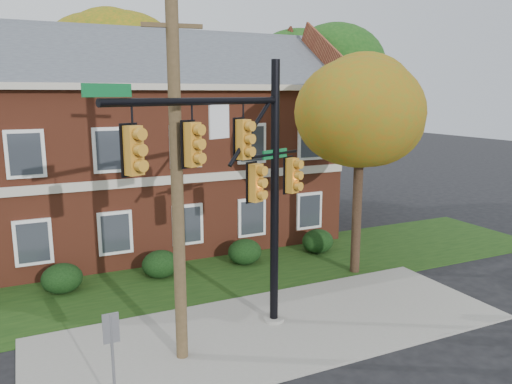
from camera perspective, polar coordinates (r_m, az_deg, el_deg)
name	(u,v)px	position (r m, az deg, el deg)	size (l,w,h in m)	color
ground	(294,345)	(14.55, 4.33, -16.99)	(120.00, 120.00, 0.00)	black
sidewalk	(277,328)	(15.31, 2.42, -15.30)	(14.00, 5.00, 0.08)	gray
grass_strip	(217,275)	(19.51, -4.52, -9.39)	(30.00, 6.00, 0.04)	#193811
apartment_building	(127,136)	(23.56, -14.52, 6.24)	(18.80, 8.80, 9.74)	brown
hedge_left	(62,278)	(18.93, -21.30, -9.19)	(1.40, 1.26, 1.05)	black
hedge_center	(160,264)	(19.41, -10.86, -8.09)	(1.40, 1.26, 1.05)	black
hedge_right	(245,252)	(20.50, -1.29, -6.85)	(1.40, 1.26, 1.05)	black
hedge_far_right	(318,241)	(22.09, 7.07, -5.60)	(1.40, 1.26, 1.05)	black
tree_near_right	(369,99)	(18.97, 12.75, 10.31)	(4.50, 4.25, 8.58)	black
tree_right_rear	(328,71)	(28.66, 8.23, 13.57)	(6.30, 5.95, 10.62)	black
tree_far_rear	(121,60)	(31.50, -15.22, 14.38)	(6.84, 6.46, 11.52)	black
traffic_signal	(242,171)	(13.22, -1.62, 2.36)	(6.46, 3.00, 7.79)	gray
utility_pole	(177,186)	(12.39, -9.00, 0.64)	(1.42, 0.35, 9.12)	#493A22
sign_post	(112,347)	(11.45, -16.12, -16.64)	(0.34, 0.07, 2.36)	slate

